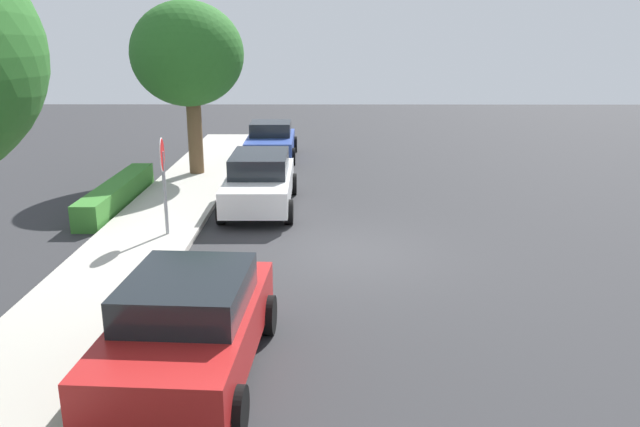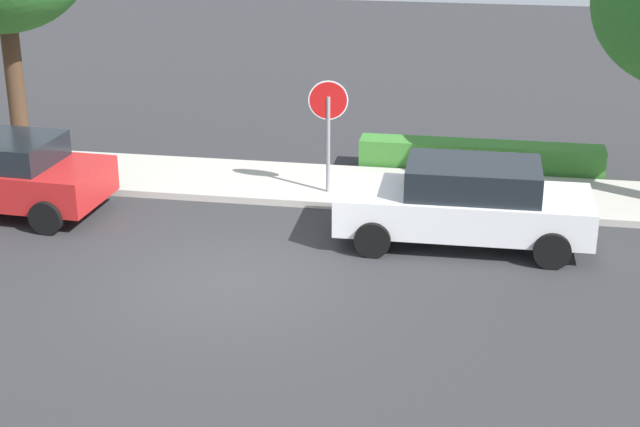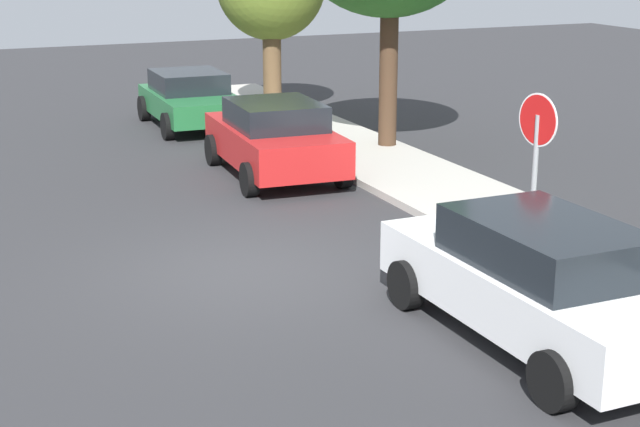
{
  "view_description": "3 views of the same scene",
  "coord_description": "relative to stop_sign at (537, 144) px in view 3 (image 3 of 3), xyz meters",
  "views": [
    {
      "loc": [
        -13.09,
        0.53,
        4.73
      ],
      "look_at": [
        0.66,
        0.6,
        0.73
      ],
      "focal_mm": 35.0,
      "sensor_mm": 36.0,
      "label": 1
    },
    {
      "loc": [
        4.02,
        -14.29,
        6.87
      ],
      "look_at": [
        1.32,
        1.25,
        0.81
      ],
      "focal_mm": 55.0,
      "sensor_mm": 36.0,
      "label": 2
    },
    {
      "loc": [
        12.65,
        -4.34,
        4.69
      ],
      "look_at": [
        1.08,
        0.7,
        1.05
      ],
      "focal_mm": 55.0,
      "sensor_mm": 36.0,
      "label": 3
    }
  ],
  "objects": [
    {
      "name": "parked_car_green",
      "position": [
        -11.71,
        -1.87,
        -0.97
      ],
      "size": [
        3.88,
        2.17,
        1.35
      ],
      "color": "#236B38",
      "rests_on": "ground_plane"
    },
    {
      "name": "parked_car_red",
      "position": [
        -6.08,
        -1.8,
        -0.91
      ],
      "size": [
        4.06,
        2.25,
        1.5
      ],
      "color": "red",
      "rests_on": "ground_plane"
    },
    {
      "name": "stop_sign",
      "position": [
        0.0,
        0.0,
        0.0
      ],
      "size": [
        0.79,
        0.13,
        2.44
      ],
      "color": "gray",
      "rests_on": "ground_plane"
    },
    {
      "name": "parked_car_white",
      "position": [
        2.81,
        -1.93,
        -0.9
      ],
      "size": [
        4.53,
        1.99,
        1.52
      ],
      "color": "white",
      "rests_on": "ground_plane"
    },
    {
      "name": "sidewalk_curb",
      "position": [
        -0.97,
        0.53,
        -1.61
      ],
      "size": [
        32.0,
        2.38,
        0.14
      ],
      "primitive_type": "cube",
      "color": "#B2ADA3",
      "rests_on": "ground_plane"
    },
    {
      "name": "ground_plane",
      "position": [
        -0.97,
        -4.22,
        -1.68
      ],
      "size": [
        60.0,
        60.0,
        0.0
      ],
      "primitive_type": "plane",
      "color": "#2D2D30"
    }
  ]
}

